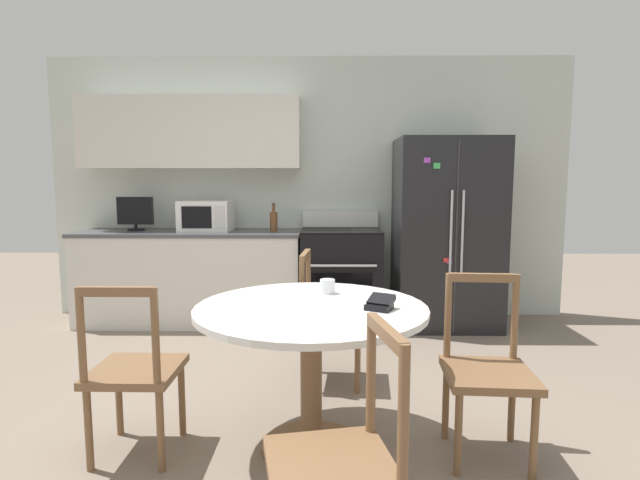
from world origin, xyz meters
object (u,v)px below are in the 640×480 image
object	(u,v)px
refrigerator	(446,233)
candle_glass	(327,287)
counter_bottle	(274,221)
dining_chair_right	(487,371)
oven_range	(341,276)
dining_chair_left	(134,372)
microwave	(206,216)
dining_chair_far	(329,320)
wallet	(380,304)
dining_chair_near	(339,464)
countertop_tv	(135,213)

from	to	relation	value
refrigerator	candle_glass	distance (m)	2.28
counter_bottle	dining_chair_right	distance (m)	2.73
oven_range	refrigerator	bearing A→B (deg)	-2.02
dining_chair_left	microwave	bearing A→B (deg)	95.10
oven_range	dining_chair_far	bearing A→B (deg)	-95.02
dining_chair_far	wallet	bearing A→B (deg)	19.41
oven_range	wallet	xyz separation A→B (m)	(0.12, -2.35, 0.32)
dining_chair_near	dining_chair_far	size ratio (longest dim) A/B	1.00
counter_bottle	candle_glass	xyz separation A→B (m)	(0.51, -2.00, -0.21)
oven_range	countertop_tv	xyz separation A→B (m)	(-1.99, 0.07, 0.61)
countertop_tv	refrigerator	bearing A→B (deg)	-1.96
refrigerator	dining_chair_right	world-z (taller)	refrigerator
dining_chair_left	wallet	xyz separation A→B (m)	(1.22, 0.01, 0.35)
counter_bottle	dining_chair_far	bearing A→B (deg)	-69.82
microwave	dining_chair_right	size ratio (longest dim) A/B	0.53
refrigerator	countertop_tv	bearing A→B (deg)	178.04
countertop_tv	candle_glass	xyz separation A→B (m)	(1.86, -2.08, -0.28)
counter_bottle	dining_chair_far	size ratio (longest dim) A/B	0.30
microwave	counter_bottle	size ratio (longest dim) A/B	1.77
dining_chair_near	oven_range	bearing A→B (deg)	-13.15
refrigerator	dining_chair_far	distance (m)	1.83
wallet	countertop_tv	bearing A→B (deg)	131.20
dining_chair_left	candle_glass	world-z (taller)	dining_chair_left
refrigerator	microwave	size ratio (longest dim) A/B	3.71
countertop_tv	dining_chair_far	size ratio (longest dim) A/B	0.38
countertop_tv	dining_chair_near	world-z (taller)	countertop_tv
dining_chair_left	countertop_tv	bearing A→B (deg)	110.61
oven_range	wallet	distance (m)	2.38
refrigerator	oven_range	xyz separation A→B (m)	(-1.00, 0.04, -0.42)
refrigerator	countertop_tv	world-z (taller)	refrigerator
dining_chair_far	wallet	distance (m)	1.03
dining_chair_near	wallet	distance (m)	0.91
refrigerator	countertop_tv	size ratio (longest dim) A/B	5.19
candle_glass	oven_range	bearing A→B (deg)	86.22
countertop_tv	dining_chair_far	bearing A→B (deg)	-38.43
oven_range	microwave	world-z (taller)	microwave
countertop_tv	wallet	bearing A→B (deg)	-48.80
refrigerator	candle_glass	size ratio (longest dim) A/B	21.10
oven_range	dining_chair_near	bearing A→B (deg)	-91.73
dining_chair_left	dining_chair_near	size ratio (longest dim) A/B	1.00
microwave	countertop_tv	distance (m)	0.70
countertop_tv	dining_chair_right	bearing A→B (deg)	-42.07
countertop_tv	microwave	bearing A→B (deg)	-2.21
countertop_tv	candle_glass	bearing A→B (deg)	-48.15
candle_glass	counter_bottle	bearing A→B (deg)	104.27
refrigerator	dining_chair_far	xyz separation A→B (m)	(-1.12, -1.38, -0.45)
candle_glass	wallet	xyz separation A→B (m)	(0.26, -0.34, -0.01)
dining_chair_near	wallet	xyz separation A→B (m)	(0.22, 0.81, 0.35)
counter_bottle	dining_chair_left	bearing A→B (deg)	-100.89
wallet	candle_glass	bearing A→B (deg)	126.95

